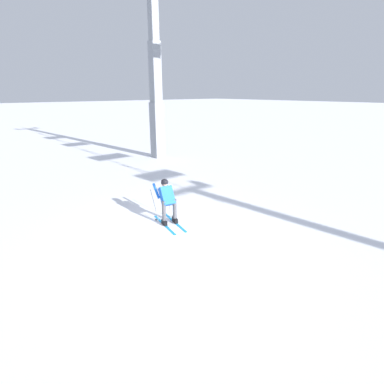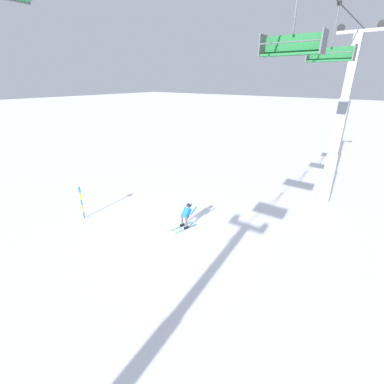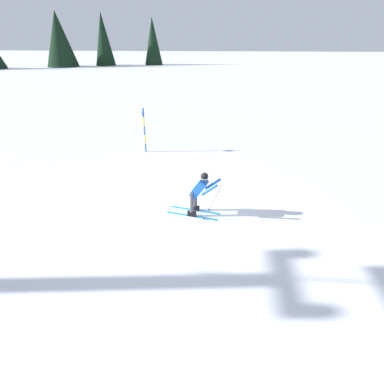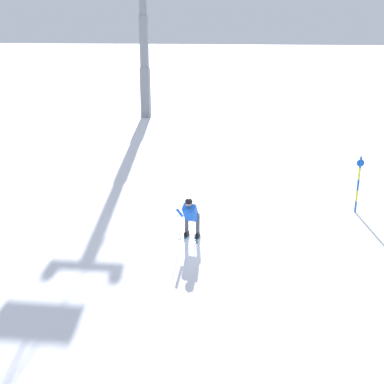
# 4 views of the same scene
# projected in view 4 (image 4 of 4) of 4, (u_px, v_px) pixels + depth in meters

# --- Properties ---
(ground_plane) EXTENTS (260.00, 260.00, 0.00)m
(ground_plane) POSITION_uv_depth(u_px,v_px,m) (201.00, 231.00, 17.65)
(ground_plane) COLOR white
(skier_carving_main) EXTENTS (1.83, 0.94, 1.67)m
(skier_carving_main) POSITION_uv_depth(u_px,v_px,m) (190.00, 215.00, 16.70)
(skier_carving_main) COLOR #198CCC
(skier_carving_main) RESTS_ON ground_plane
(lift_tower_far) EXTENTS (0.66, 2.43, 11.45)m
(lift_tower_far) POSITION_uv_depth(u_px,v_px,m) (144.00, 51.00, 36.27)
(lift_tower_far) COLOR gray
(lift_tower_far) RESTS_ON ground_plane
(trail_marker_pole) EXTENTS (0.07, 0.28, 2.21)m
(trail_marker_pole) POSITION_uv_depth(u_px,v_px,m) (358.00, 183.00, 18.95)
(trail_marker_pole) COLOR blue
(trail_marker_pole) RESTS_ON ground_plane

